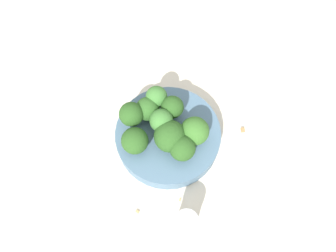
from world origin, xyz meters
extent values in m
plane|color=beige|center=(0.00, 0.00, 0.00)|extent=(3.00, 3.00, 0.00)
cylinder|color=slate|center=(0.00, 0.00, 0.02)|extent=(0.20, 0.20, 0.04)
cylinder|color=#84AD66|center=(-0.04, -0.03, 0.05)|extent=(0.02, 0.02, 0.02)
sphere|color=#2D5B23|center=(-0.04, -0.03, 0.06)|extent=(0.04, 0.04, 0.04)
cylinder|color=#84AD66|center=(0.02, 0.05, 0.05)|extent=(0.02, 0.02, 0.02)
sphere|color=#386B28|center=(0.02, 0.05, 0.06)|extent=(0.05, 0.05, 0.05)
cylinder|color=#7A9E5B|center=(-0.03, -0.06, 0.05)|extent=(0.02, 0.02, 0.03)
sphere|color=#28511E|center=(-0.03, -0.06, 0.07)|extent=(0.05, 0.05, 0.05)
cylinder|color=#84AD66|center=(0.02, 0.00, 0.05)|extent=(0.02, 0.02, 0.02)
sphere|color=#28511E|center=(0.02, 0.00, 0.07)|extent=(0.06, 0.06, 0.06)
cylinder|color=#8EB770|center=(0.02, -0.06, 0.04)|extent=(0.02, 0.02, 0.02)
sphere|color=#28511E|center=(0.02, -0.06, 0.06)|extent=(0.05, 0.05, 0.05)
cylinder|color=#84AD66|center=(-0.01, -0.01, 0.05)|extent=(0.02, 0.02, 0.03)
sphere|color=#3D7533|center=(-0.01, -0.01, 0.07)|extent=(0.04, 0.04, 0.04)
cylinder|color=#7A9E5B|center=(-0.06, -0.01, 0.05)|extent=(0.02, 0.02, 0.03)
sphere|color=#3D7533|center=(-0.06, -0.01, 0.07)|extent=(0.04, 0.04, 0.04)
cylinder|color=#8EB770|center=(-0.03, 0.01, 0.05)|extent=(0.02, 0.02, 0.03)
sphere|color=#28511E|center=(-0.03, 0.01, 0.07)|extent=(0.04, 0.04, 0.04)
cylinder|color=#7A9E5B|center=(0.05, 0.02, 0.05)|extent=(0.02, 0.02, 0.02)
sphere|color=#28511E|center=(0.05, 0.02, 0.06)|extent=(0.05, 0.05, 0.05)
cylinder|color=silver|center=(0.17, 0.00, 0.02)|extent=(0.04, 0.04, 0.05)
cylinder|color=#B7B7BC|center=(0.17, 0.00, 0.05)|extent=(0.04, 0.04, 0.01)
cube|color=#AD7F4C|center=(0.01, 0.15, 0.00)|extent=(0.01, 0.01, 0.01)
cube|color=tan|center=(0.13, -0.08, 0.00)|extent=(0.01, 0.01, 0.01)
cube|color=tan|center=(0.12, 0.00, 0.00)|extent=(0.01, 0.01, 0.01)
camera|label=1|loc=(0.24, -0.04, 0.60)|focal=35.00mm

